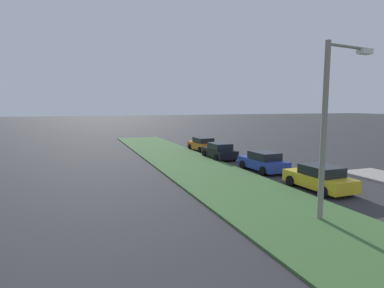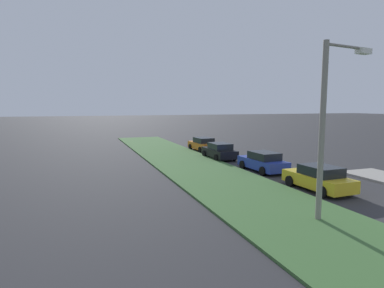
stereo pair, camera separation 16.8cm
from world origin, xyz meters
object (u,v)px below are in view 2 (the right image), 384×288
parked_car_black (219,151)px  streetlight (328,118)px  parked_car_blue (263,162)px  parked_car_orange (203,144)px  parked_car_yellow (318,178)px

parked_car_black → streetlight: (-16.18, 2.45, 3.67)m
parked_car_black → streetlight: 16.77m
streetlight → parked_car_blue: bearing=-17.7°
parked_car_orange → streetlight: size_ratio=0.58×
parked_car_blue → parked_car_orange: 11.55m
parked_car_black → parked_car_orange: same height
parked_car_blue → streetlight: size_ratio=0.58×
parked_car_black → parked_car_orange: (5.28, -0.47, 0.00)m
parked_car_blue → parked_car_orange: bearing=-1.6°
parked_car_blue → streetlight: bearing=159.5°
parked_car_yellow → parked_car_orange: same height
parked_car_black → parked_car_orange: size_ratio=0.99×
parked_car_black → parked_car_blue: bearing=-174.2°
streetlight → parked_car_orange: bearing=-7.7°
parked_car_blue → parked_car_orange: same height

